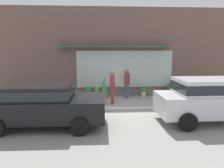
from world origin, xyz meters
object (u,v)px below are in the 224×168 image
(fire_hydrant, at_px, (97,95))
(pedestrian_with_handbag, at_px, (113,85))
(pedestrian_passerby, at_px, (127,82))
(potted_plant_trailing_edge, at_px, (170,89))
(parked_car_black, at_px, (43,103))
(potted_plant_window_left, at_px, (143,92))
(potted_plant_doorstep, at_px, (193,91))
(potted_plant_near_hydrant, at_px, (51,90))
(parked_car_silver, at_px, (209,98))
(potted_plant_window_center, at_px, (88,92))
(potted_plant_corner_tall, at_px, (104,88))

(fire_hydrant, height_order, pedestrian_with_handbag, pedestrian_with_handbag)
(pedestrian_passerby, height_order, potted_plant_trailing_edge, pedestrian_passerby)
(potted_plant_trailing_edge, bearing_deg, parked_car_black, -144.16)
(potted_plant_window_left, height_order, potted_plant_doorstep, potted_plant_doorstep)
(potted_plant_near_hydrant, bearing_deg, parked_car_silver, -32.82)
(fire_hydrant, xyz_separation_m, pedestrian_with_handbag, (0.80, -0.14, 0.53))
(potted_plant_window_center, relative_size, potted_plant_corner_tall, 0.50)
(potted_plant_near_hydrant, xyz_separation_m, potted_plant_window_left, (5.40, -0.00, -0.17))
(parked_car_black, relative_size, potted_plant_near_hydrant, 4.38)
(potted_plant_trailing_edge, height_order, potted_plant_corner_tall, potted_plant_corner_tall)
(fire_hydrant, relative_size, potted_plant_trailing_edge, 1.17)
(potted_plant_window_center, bearing_deg, fire_hydrant, -70.63)
(parked_car_silver, height_order, potted_plant_window_left, parked_car_silver)
(potted_plant_trailing_edge, bearing_deg, potted_plant_corner_tall, -177.60)
(fire_hydrant, height_order, potted_plant_corner_tall, potted_plant_corner_tall)
(potted_plant_near_hydrant, bearing_deg, pedestrian_passerby, -4.54)
(parked_car_silver, relative_size, potted_plant_near_hydrant, 4.10)
(potted_plant_doorstep, height_order, potted_plant_corner_tall, potted_plant_corner_tall)
(parked_car_silver, xyz_separation_m, potted_plant_window_center, (-4.85, 4.49, -0.64))
(pedestrian_passerby, xyz_separation_m, potted_plant_near_hydrant, (-4.36, 0.35, -0.49))
(parked_car_black, xyz_separation_m, potted_plant_window_center, (1.45, 4.54, -0.57))
(fire_hydrant, height_order, potted_plant_trailing_edge, fire_hydrant)
(parked_car_black, relative_size, potted_plant_window_left, 7.50)
(pedestrian_with_handbag, height_order, potted_plant_window_center, pedestrian_with_handbag)
(pedestrian_with_handbag, relative_size, potted_plant_corner_tall, 1.39)
(parked_car_black, bearing_deg, potted_plant_trailing_edge, 37.03)
(potted_plant_near_hydrant, distance_m, potted_plant_corner_tall, 3.07)
(potted_plant_window_left, height_order, potted_plant_corner_tall, potted_plant_corner_tall)
(fire_hydrant, bearing_deg, pedestrian_passerby, 33.10)
(pedestrian_passerby, relative_size, parked_car_black, 0.38)
(pedestrian_passerby, height_order, parked_car_silver, parked_car_silver)
(potted_plant_near_hydrant, xyz_separation_m, potted_plant_trailing_edge, (7.04, 0.03, -0.03))
(pedestrian_with_handbag, bearing_deg, fire_hydrant, 97.79)
(fire_hydrant, relative_size, potted_plant_doorstep, 1.33)
(pedestrian_passerby, height_order, potted_plant_doorstep, pedestrian_passerby)
(potted_plant_window_center, bearing_deg, parked_car_black, -107.71)
(pedestrian_passerby, bearing_deg, pedestrian_with_handbag, -67.76)
(potted_plant_near_hydrant, xyz_separation_m, potted_plant_corner_tall, (3.07, -0.14, 0.11))
(fire_hydrant, bearing_deg, potted_plant_corner_tall, 72.48)
(pedestrian_passerby, xyz_separation_m, parked_car_black, (-3.67, -4.21, -0.08))
(parked_car_black, xyz_separation_m, potted_plant_near_hydrant, (-0.69, 4.56, -0.41))
(fire_hydrant, distance_m, potted_plant_near_hydrant, 3.03)
(parked_car_silver, height_order, potted_plant_corner_tall, parked_car_silver)
(pedestrian_with_handbag, distance_m, potted_plant_trailing_edge, 3.98)
(parked_car_silver, distance_m, potted_plant_corner_tall, 5.88)
(parked_car_black, bearing_deg, potted_plant_doorstep, 30.41)
(potted_plant_near_hydrant, bearing_deg, potted_plant_window_center, -0.40)
(fire_hydrant, distance_m, parked_car_silver, 5.32)
(parked_car_silver, bearing_deg, potted_plant_corner_tall, 131.28)
(potted_plant_window_center, xyz_separation_m, potted_plant_window_left, (3.26, 0.01, -0.01))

